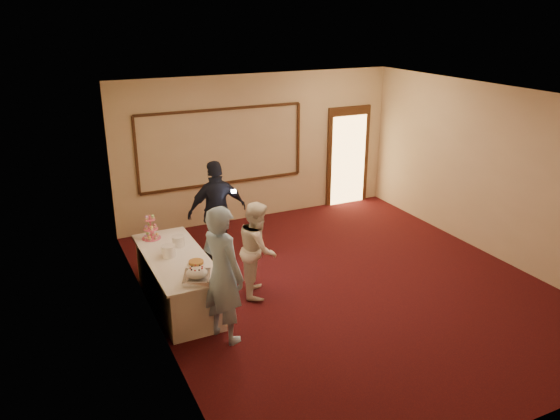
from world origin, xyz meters
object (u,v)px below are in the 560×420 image
Objects in this scene: cupcake_stand at (151,229)px; guest at (217,211)px; plate_stack_a at (169,251)px; buffet_table at (178,280)px; tart at (196,263)px; woman at (258,249)px; plate_stack_b at (178,241)px; man at (223,274)px; pavlova_tray at (197,275)px.

guest is (1.24, 0.41, -0.03)m from cupcake_stand.
guest is at bearing 18.21° from cupcake_stand.
guest is at bearing 45.53° from plate_stack_a.
cupcake_stand is at bearing 101.81° from buffet_table.
buffet_table is 5.15× the size of cupcake_stand.
tart is 1.84m from guest.
buffet_table is at bearing 102.69° from woman.
cupcake_stand is 0.24× the size of guest.
woman is (1.31, -0.26, -0.11)m from plate_stack_a.
cupcake_stand is at bearing 95.88° from plate_stack_a.
plate_stack_b is 1.22m from woman.
cupcake_stand is 2.05m from man.
buffet_table is at bearing 94.07° from pavlova_tray.
man reaches higher than pavlova_tray.
man reaches higher than plate_stack_a.
plate_stack_a is 1.28m from man.
plate_stack_b is 0.11× the size of guest.
plate_stack_b is at bearing 42.72° from guest.
tart is 0.14× the size of guest.
woman is at bearing -65.73° from man.
buffet_table is 1.32m from man.
pavlova_tray is 0.31× the size of guest.
pavlova_tray is 2.23× the size of tart.
plate_stack_b is (0.23, 0.31, -0.00)m from plate_stack_a.
woman is (1.02, 0.17, -0.05)m from tart.
cupcake_stand is 0.29× the size of woman.
man is 1.26× the size of woman.
man is (0.18, -1.52, 0.09)m from plate_stack_b.
pavlova_tray is 2.31m from guest.
guest reaches higher than buffet_table.
plate_stack_b reaches higher than tart.
guest is at bearing 43.21° from plate_stack_b.
tart is (0.13, 0.46, -0.05)m from pavlova_tray.
buffet_table is 1.71m from guest.
plate_stack_b is at bearing 84.55° from woman.
plate_stack_a reaches higher than buffet_table.
tart is (0.19, -0.37, 0.41)m from buffet_table.
pavlova_tray is 0.90m from plate_stack_a.
cupcake_stand is at bearing -8.65° from man.
cupcake_stand is 1.26m from tart.
pavlova_tray is at bearing 63.54° from guest.
woman is at bearing -36.75° from cupcake_stand.
pavlova_tray is 1.32m from woman.
man is at bearing -71.47° from plate_stack_a.
cupcake_stand is 0.57m from plate_stack_b.
pavlova_tray is at bearing 140.94° from woman.
pavlova_tray is (0.06, -0.84, 0.46)m from buffet_table.
pavlova_tray reaches higher than tart.
cupcake_stand is (-0.23, 1.66, 0.08)m from pavlova_tray.
tart is at bearing 60.87° from guest.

